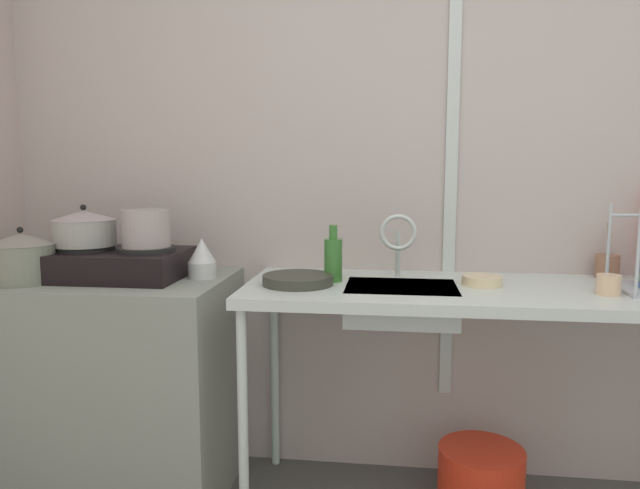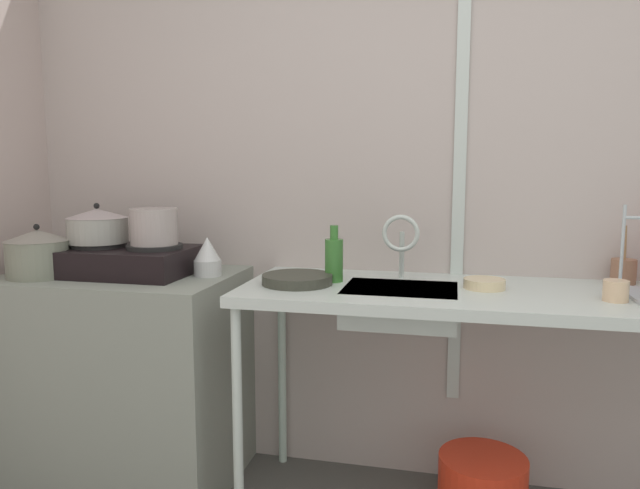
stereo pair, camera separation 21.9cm
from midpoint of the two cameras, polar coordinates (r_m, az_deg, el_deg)
The scene contains 17 objects.
wall_back at distance 2.51m, azimuth 9.93°, elevation 4.48°, with size 4.63×0.10×2.40m, color #BBACA6.
wall_metal_strip at distance 2.45m, azimuth 10.31°, elevation 7.22°, with size 0.05×0.01×1.92m, color silver.
counter_concrete at distance 2.62m, azimuth -21.87°, elevation -12.71°, with size 0.94×0.63×0.89m, color gray.
counter_sink at distance 2.21m, azimuth 12.41°, elevation -5.68°, with size 1.73×0.63×0.89m.
stove at distance 2.48m, azimuth -21.84°, elevation -1.73°, with size 0.54×0.38×0.13m.
pot_on_left_burner at distance 2.53m, azimuth -24.55°, elevation 1.49°, with size 0.25×0.25×0.17m.
pot_on_right_burner at distance 2.41m, azimuth -19.32°, elevation 1.51°, with size 0.19×0.19×0.15m.
pot_beside_stove at distance 2.54m, azimuth -29.56°, elevation -1.15°, with size 0.25×0.25×0.22m.
percolator at distance 2.37m, azimuth -14.16°, elevation -1.39°, with size 0.11×0.11×0.16m.
sink_basin at distance 2.18m, azimuth 5.13°, elevation -5.79°, with size 0.41×0.32×0.13m, color silver.
faucet at distance 2.27m, azimuth 4.99°, elevation 0.81°, with size 0.14×0.08×0.26m.
frying_pan at distance 2.19m, azimuth -5.07°, elevation -3.51°, with size 0.27×0.27×0.04m, color #36372D.
cup_by_rack at distance 2.19m, azimuth 24.06°, elevation -3.66°, with size 0.08×0.08×0.07m, color beige.
small_bowl_on_drainboard at distance 2.22m, azimuth 12.97°, elevation -3.50°, with size 0.15×0.15×0.04m, color beige.
bottle_by_sink at distance 2.23m, azimuth -1.50°, elevation -1.41°, with size 0.07×0.07×0.22m.
utensil_jar at distance 2.53m, azimuth 24.28°, elevation -1.94°, with size 0.09×0.09×0.22m.
bucket_on_floor at distance 2.46m, azimuth 12.93°, elevation -21.83°, with size 0.33×0.33×0.26m, color red.
Camera 1 is at (-0.22, -0.75, 1.33)m, focal length 32.48 mm.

